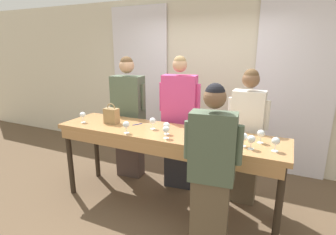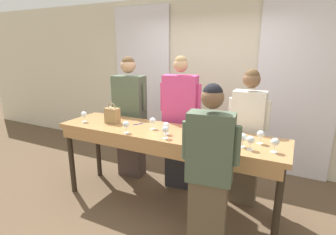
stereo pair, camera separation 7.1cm
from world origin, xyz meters
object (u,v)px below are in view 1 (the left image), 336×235
at_px(wine_glass_center_left, 166,130).
at_px(host_pouring, 211,173).
at_px(wine_glass_front_mid, 153,121).
at_px(wine_glass_back_right, 108,110).
at_px(wine_glass_back_mid, 126,125).
at_px(guest_olive_jacket, 129,117).
at_px(tasting_bar, 165,140).
at_px(guest_pink_top, 179,123).
at_px(wine_bottle, 221,134).
at_px(wine_glass_front_right, 83,115).
at_px(wine_glass_back_left, 261,134).
at_px(wine_glass_front_left, 276,142).
at_px(wine_glass_near_host, 252,140).
at_px(handbag, 112,115).
at_px(wine_glass_by_bottle, 204,123).
at_px(wine_glass_center_mid, 167,126).
at_px(wine_glass_center_right, 244,137).
at_px(guest_cream_sweater, 246,136).
at_px(wine_glass_by_handbag, 237,129).

height_order(wine_glass_center_left, host_pouring, host_pouring).
xyz_separation_m(wine_glass_front_mid, wine_glass_back_right, (-0.87, 0.27, 0.00)).
bearing_deg(wine_glass_back_mid, guest_olive_jacket, 122.02).
relative_size(tasting_bar, wine_glass_front_mid, 19.54).
distance_m(wine_glass_front_mid, guest_pink_top, 0.57).
distance_m(wine_bottle, wine_glass_back_mid, 1.08).
xyz_separation_m(wine_glass_front_right, wine_glass_back_left, (2.22, 0.19, 0.00)).
distance_m(wine_glass_front_left, wine_glass_center_left, 1.11).
xyz_separation_m(wine_glass_front_right, wine_glass_near_host, (2.15, -0.03, -0.00)).
relative_size(handbag, wine_glass_front_right, 1.88).
relative_size(wine_glass_center_left, wine_glass_by_bottle, 1.00).
relative_size(wine_glass_front_right, wine_glass_center_mid, 1.00).
distance_m(wine_glass_back_right, host_pouring, 1.97).
bearing_deg(wine_glass_center_right, wine_glass_front_right, -179.58).
distance_m(wine_glass_back_mid, guest_pink_top, 0.88).
xyz_separation_m(handbag, wine_glass_back_mid, (0.41, -0.26, -0.01)).
bearing_deg(wine_glass_back_mid, wine_glass_center_left, 3.85).
bearing_deg(tasting_bar, wine_bottle, -9.22).
height_order(wine_glass_center_mid, wine_glass_back_mid, same).
distance_m(handbag, wine_glass_center_mid, 0.85).
distance_m(handbag, wine_glass_back_left, 1.85).
relative_size(wine_glass_front_mid, wine_glass_center_mid, 1.00).
distance_m(guest_olive_jacket, host_pouring, 1.95).
distance_m(guest_pink_top, host_pouring, 1.35).
relative_size(wine_glass_near_host, guest_cream_sweater, 0.08).
bearing_deg(wine_glass_front_mid, wine_glass_front_right, -171.98).
bearing_deg(guest_pink_top, wine_glass_back_left, -23.11).
height_order(wine_glass_center_mid, guest_cream_sweater, guest_cream_sweater).
relative_size(wine_glass_front_mid, wine_glass_by_bottle, 1.00).
bearing_deg(wine_glass_front_mid, wine_bottle, -9.32).
relative_size(wine_glass_back_mid, guest_pink_top, 0.08).
relative_size(handbag, guest_cream_sweater, 0.15).
relative_size(tasting_bar, wine_glass_by_handbag, 19.54).
bearing_deg(wine_glass_center_right, guest_olive_jacket, 160.07).
distance_m(wine_glass_back_right, guest_olive_jacket, 0.35).
relative_size(tasting_bar, wine_glass_center_mid, 19.54).
height_order(wine_bottle, wine_glass_front_left, wine_bottle).
height_order(wine_bottle, wine_glass_back_left, wine_bottle).
distance_m(wine_glass_center_mid, guest_olive_jacket, 1.14).
bearing_deg(host_pouring, wine_glass_by_bottle, 112.34).
xyz_separation_m(wine_glass_center_right, wine_glass_by_bottle, (-0.51, 0.31, 0.00)).
relative_size(wine_glass_center_left, guest_olive_jacket, 0.08).
distance_m(wine_glass_center_right, host_pouring, 0.54).
xyz_separation_m(tasting_bar, wine_glass_by_handbag, (0.81, 0.16, 0.20)).
relative_size(wine_glass_by_handbag, guest_pink_top, 0.08).
bearing_deg(wine_glass_by_bottle, wine_glass_by_handbag, -8.55).
bearing_deg(guest_olive_jacket, host_pouring, -34.41).
relative_size(wine_glass_center_mid, wine_glass_center_right, 1.00).
height_order(wine_bottle, wine_glass_by_handbag, wine_bottle).
height_order(wine_glass_center_mid, wine_glass_by_bottle, same).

